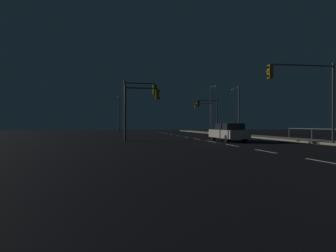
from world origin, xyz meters
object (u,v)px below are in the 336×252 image
Objects in this scene: car at (228,132)px; street_lamp_across_street at (238,105)px; traffic_light_far_left at (305,85)px; street_lamp_median at (119,110)px; traffic_light_mid_right at (141,102)px; street_lamp_far_end at (212,105)px; traffic_light_overhead_east at (208,109)px; traffic_light_mid_left at (204,111)px; traffic_light_near_right at (138,99)px.

car is 13.62m from street_lamp_across_street.
traffic_light_far_left is 34.50m from street_lamp_median.
traffic_light_far_left is 0.87× the size of street_lamp_across_street.
traffic_light_far_left is 1.18× the size of traffic_light_mid_right.
street_lamp_far_end reaches higher than traffic_light_mid_right.
traffic_light_overhead_east is 1.09× the size of traffic_light_mid_right.
traffic_light_far_left is 12.85m from traffic_light_mid_right.
traffic_light_mid_right is at bearing -124.35° from traffic_light_mid_left.
car is 6.93m from traffic_light_far_left.
traffic_light_mid_right is 0.95× the size of traffic_light_mid_left.
car is 0.63× the size of street_lamp_median.
traffic_light_far_left is (3.64, -4.78, 3.45)m from car.
traffic_light_mid_left is at bearing 102.54° from street_lamp_across_street.
traffic_light_overhead_east is 17.35m from street_lamp_median.
street_lamp_median reaches higher than street_lamp_across_street.
traffic_light_mid_left is at bearing 52.86° from traffic_light_near_right.
street_lamp_far_end is 1.14× the size of street_lamp_median.
traffic_light_far_left is 16.43m from street_lamp_across_street.
traffic_light_mid_left is 15.93m from street_lamp_median.
car is at bearing -107.57° from street_lamp_far_end.
traffic_light_far_left is at bearing -35.83° from traffic_light_near_right.
street_lamp_median is (-15.59, 6.89, -0.67)m from street_lamp_far_end.
traffic_light_mid_right is (-11.78, -14.68, -0.45)m from traffic_light_overhead_east.
traffic_light_overhead_east is 1.03× the size of traffic_light_mid_left.
car is at bearing -104.81° from traffic_light_overhead_east.
traffic_light_overhead_east is (0.68, 21.10, -0.38)m from traffic_light_far_left.
traffic_light_far_left reaches higher than traffic_light_overhead_east.
traffic_light_mid_right is 23.39m from street_lamp_far_end.
traffic_light_mid_left is at bearing 55.65° from traffic_light_mid_right.
traffic_light_near_right reaches higher than traffic_light_overhead_east.
car is at bearing -103.85° from traffic_light_mid_left.
traffic_light_mid_left is 2.11m from street_lamp_far_end.
traffic_light_overhead_east is 18.82m from traffic_light_mid_right.
traffic_light_near_right is at bearing 92.76° from traffic_light_mid_right.
street_lamp_across_street is at bearing 34.50° from traffic_light_mid_right.
street_lamp_median is at bearing 93.73° from traffic_light_mid_right.
traffic_light_near_right is 22.11m from street_lamp_far_end.
traffic_light_overhead_east is 3.38m from traffic_light_mid_left.
traffic_light_mid_right is at bearing 167.58° from car.
street_lamp_median is at bearing 111.73° from traffic_light_far_left.
street_lamp_across_street is (14.23, 8.07, 0.31)m from traffic_light_near_right.
street_lamp_across_street reaches higher than traffic_light_mid_right.
traffic_light_near_right is 1.05× the size of traffic_light_overhead_east.
traffic_light_overhead_east is at bearing 115.61° from street_lamp_across_street.
car is 0.85× the size of traffic_light_mid_left.
traffic_light_mid_right is 0.70× the size of street_lamp_median.
traffic_light_far_left is 0.72× the size of street_lamp_far_end.
traffic_light_overhead_east is (11.86, 13.02, -0.01)m from traffic_light_near_right.
traffic_light_overhead_east is at bearing 75.19° from car.
traffic_light_near_right is at bearing -129.33° from street_lamp_far_end.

